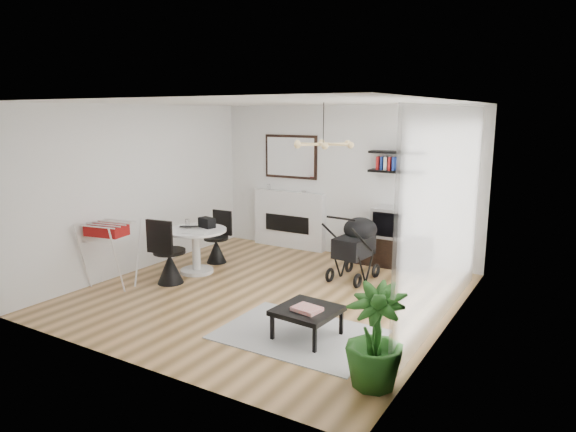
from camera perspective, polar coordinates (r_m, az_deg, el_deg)
The scene contains 25 objects.
floor at distance 7.49m, azimuth -2.18°, elevation -8.62°, with size 5.00×5.00×0.00m, color brown.
ceiling at distance 7.05m, azimuth -2.35°, elevation 12.49°, with size 5.00×5.00×0.00m, color white.
wall_back at distance 9.32m, azimuth 6.20°, elevation 3.83°, with size 5.00×5.00×0.00m, color white.
wall_left at distance 8.75m, azimuth -16.11°, elevation 2.97°, with size 5.00×5.00×0.00m, color white.
wall_right at distance 6.17m, azimuth 17.58°, elevation -0.49°, with size 5.00×5.00×0.00m, color white.
sheer_curtain at distance 6.38m, azimuth 17.13°, elevation -0.08°, with size 0.04×3.60×2.60m, color white.
fireplace at distance 9.86m, azimuth 0.13°, elevation 0.40°, with size 1.50×0.17×2.16m.
shelf_lower at distance 8.79m, azimuth 11.84°, elevation 4.85°, with size 0.90×0.25×0.04m, color black.
shelf_upper at distance 8.76m, azimuth 11.93°, elevation 6.93°, with size 0.90×0.25×0.04m, color black.
pendant_lamp at distance 6.96m, azimuth 3.93°, elevation 7.96°, with size 0.90×0.90×0.10m, color tan, non-canonical shape.
tv_console at distance 8.94m, azimuth 11.25°, elevation -3.84°, with size 1.34×0.47×0.50m, color black.
crt_tv at distance 8.81m, azimuth 11.45°, elevation -0.68°, with size 0.58×0.51×0.51m.
dining_table at distance 8.45m, azimuth -10.19°, elevation -3.09°, with size 0.99×0.99×0.73m.
laptop at distance 8.46m, azimuth -10.98°, elevation -1.28°, with size 0.32×0.20×0.03m, color black.
black_bag at distance 8.47m, azimuth -9.00°, elevation -0.73°, with size 0.27×0.16×0.16m, color black.
newspaper at distance 8.19m, azimuth -10.15°, elevation -1.73°, with size 0.38×0.31×0.01m, color white.
drinking_glass at distance 8.65m, azimuth -11.12°, elevation -0.72°, with size 0.07×0.07×0.11m, color white.
chair_far at distance 9.02m, azimuth -7.90°, elevation -3.37°, with size 0.43×0.43×0.89m.
chair_near at distance 8.03m, azimuth -13.09°, elevation -5.10°, with size 0.50×0.52×1.03m.
drying_rack at distance 8.07m, azimuth -19.09°, elevation -3.91°, with size 0.75×0.72×0.99m.
stroller at distance 8.11m, azimuth 7.51°, elevation -3.75°, with size 0.60×0.91×1.07m.
rug at distance 6.19m, azimuth 1.25°, elevation -13.00°, with size 1.84×1.33×0.01m, color #ABABAB.
coffee_table at distance 6.01m, azimuth 2.15°, elevation -10.55°, with size 0.72×0.72×0.35m.
magazines at distance 5.91m, azimuth 2.12°, elevation -10.28°, with size 0.31×0.24×0.04m, color red.
potted_plant at distance 5.01m, azimuth 9.61°, elevation -13.06°, with size 0.56×0.56×1.01m, color #1D5017.
Camera 1 is at (3.86, -5.89, 2.56)m, focal length 32.00 mm.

